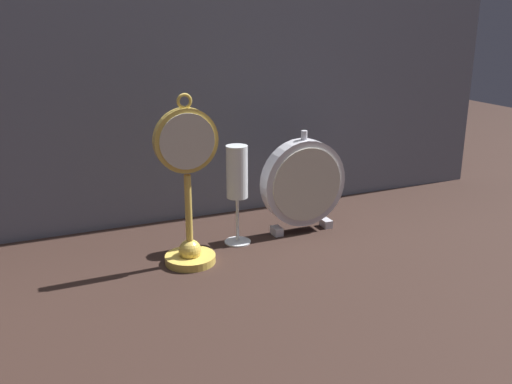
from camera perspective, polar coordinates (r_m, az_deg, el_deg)
name	(u,v)px	position (r m, az deg, el deg)	size (l,w,h in m)	color
ground_plane	(272,262)	(1.17, 1.56, -7.01)	(4.00, 4.00, 0.00)	black
fabric_backdrop_drape	(215,82)	(1.38, -4.14, 10.93)	(1.56, 0.01, 0.66)	slate
pocket_watch_on_stand	(188,194)	(1.12, -6.82, -0.22)	(0.13, 0.10, 0.34)	gold
mantel_clock_silver	(303,183)	(1.30, 4.74, 0.90)	(0.20, 0.04, 0.24)	silver
champagne_flute	(237,179)	(1.22, -1.91, 1.32)	(0.06, 0.06, 0.22)	silver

